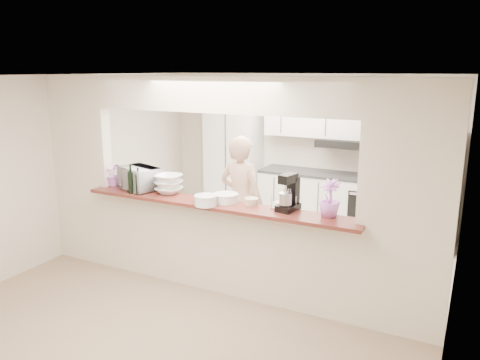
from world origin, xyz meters
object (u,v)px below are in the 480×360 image
Objects in this scene: person at (241,202)px; toaster_oven at (139,178)px; refrigerator at (430,190)px; stand_mixer at (289,194)px.

toaster_oven is at bearing 42.35° from person.
refrigerator is 4.22× the size of stand_mixer.
stand_mixer is at bearing 18.85° from toaster_oven.
stand_mixer is at bearing -114.84° from refrigerator.
refrigerator is 2.88m from stand_mixer.
stand_mixer is 0.23× the size of person.
person reaches higher than refrigerator.
toaster_oven is 1.28× the size of stand_mixer.
person is (-0.94, 0.74, -0.40)m from stand_mixer.
person is at bearing 142.06° from stand_mixer.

